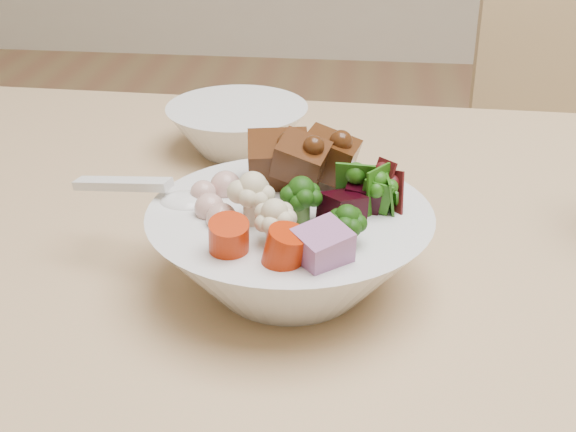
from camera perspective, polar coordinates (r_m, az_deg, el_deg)
The scene contains 3 objects.
food_bowl at distance 0.64m, azimuth 0.30°, elevation -1.92°, with size 0.23×0.23×0.12m.
soup_spoon at distance 0.65m, azimuth -8.36°, elevation 1.26°, with size 0.13×0.06×0.03m.
side_bowl at distance 0.90m, azimuth -3.61°, elevation 6.20°, with size 0.16×0.16×0.05m, color silver, non-canonical shape.
Camera 1 is at (-0.47, -0.64, 1.05)m, focal length 50.00 mm.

